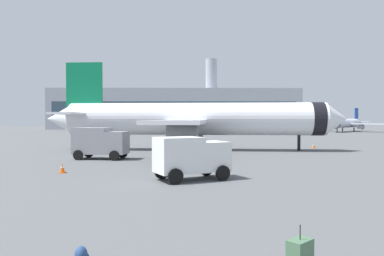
{
  "coord_description": "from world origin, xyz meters",
  "views": [
    {
      "loc": [
        0.03,
        -3.97,
        3.67
      ],
      "look_at": [
        0.45,
        23.72,
        3.0
      ],
      "focal_mm": 34.47,
      "sensor_mm": 36.0,
      "label": 1
    }
  ],
  "objects_px": {
    "airplane_taxiing": "(347,123)",
    "traveller_backpack": "(82,256)",
    "service_truck": "(100,142)",
    "cargo_van": "(191,156)",
    "safety_cone_near": "(62,168)",
    "rolling_suitcase": "(300,254)",
    "airplane_at_gate": "(194,119)",
    "safety_cone_mid": "(206,142)",
    "safety_cone_far": "(314,146)"
  },
  "relations": [
    {
      "from": "cargo_van",
      "to": "rolling_suitcase",
      "type": "relative_size",
      "value": 4.39
    },
    {
      "from": "rolling_suitcase",
      "to": "airplane_taxiing",
      "type": "bearing_deg",
      "value": 65.75
    },
    {
      "from": "airplane_taxiing",
      "to": "cargo_van",
      "type": "bearing_deg",
      "value": -118.86
    },
    {
      "from": "airplane_taxiing",
      "to": "rolling_suitcase",
      "type": "distance_m",
      "value": 107.31
    },
    {
      "from": "airplane_at_gate",
      "to": "safety_cone_mid",
      "type": "bearing_deg",
      "value": 78.93
    },
    {
      "from": "safety_cone_near",
      "to": "airplane_taxiing",
      "type": "bearing_deg",
      "value": 55.84
    },
    {
      "from": "airplane_at_gate",
      "to": "safety_cone_mid",
      "type": "relative_size",
      "value": 51.18
    },
    {
      "from": "airplane_taxiing",
      "to": "airplane_at_gate",
      "type": "bearing_deg",
      "value": -126.07
    },
    {
      "from": "airplane_at_gate",
      "to": "traveller_backpack",
      "type": "xyz_separation_m",
      "value": [
        -3.48,
        -34.35,
        -3.42
      ]
    },
    {
      "from": "airplane_at_gate",
      "to": "airplane_taxiing",
      "type": "height_order",
      "value": "airplane_at_gate"
    },
    {
      "from": "safety_cone_mid",
      "to": "service_truck",
      "type": "bearing_deg",
      "value": -118.19
    },
    {
      "from": "airplane_taxiing",
      "to": "safety_cone_near",
      "type": "height_order",
      "value": "airplane_taxiing"
    },
    {
      "from": "safety_cone_near",
      "to": "safety_cone_mid",
      "type": "distance_m",
      "value": 31.13
    },
    {
      "from": "safety_cone_near",
      "to": "service_truck",
      "type": "bearing_deg",
      "value": 86.38
    },
    {
      "from": "airplane_at_gate",
      "to": "airplane_taxiing",
      "type": "distance_m",
      "value": 78.1
    },
    {
      "from": "cargo_van",
      "to": "rolling_suitcase",
      "type": "distance_m",
      "value": 13.59
    },
    {
      "from": "service_truck",
      "to": "safety_cone_mid",
      "type": "xyz_separation_m",
      "value": [
        10.85,
        20.25,
        -1.26
      ]
    },
    {
      "from": "service_truck",
      "to": "safety_cone_far",
      "type": "distance_m",
      "value": 26.93
    },
    {
      "from": "safety_cone_far",
      "to": "rolling_suitcase",
      "type": "xyz_separation_m",
      "value": [
        -13.29,
        -37.22,
        0.08
      ]
    },
    {
      "from": "safety_cone_near",
      "to": "traveller_backpack",
      "type": "bearing_deg",
      "value": -69.88
    },
    {
      "from": "traveller_backpack",
      "to": "rolling_suitcase",
      "type": "bearing_deg",
      "value": -3.68
    },
    {
      "from": "service_truck",
      "to": "safety_cone_mid",
      "type": "height_order",
      "value": "service_truck"
    },
    {
      "from": "safety_cone_far",
      "to": "service_truck",
      "type": "bearing_deg",
      "value": -153.05
    },
    {
      "from": "service_truck",
      "to": "cargo_van",
      "type": "distance_m",
      "value": 14.3
    },
    {
      "from": "traveller_backpack",
      "to": "safety_cone_near",
      "type": "bearing_deg",
      "value": 110.12
    },
    {
      "from": "airplane_at_gate",
      "to": "safety_cone_near",
      "type": "height_order",
      "value": "airplane_at_gate"
    },
    {
      "from": "service_truck",
      "to": "traveller_backpack",
      "type": "xyz_separation_m",
      "value": [
        5.3,
        -24.68,
        -1.37
      ]
    },
    {
      "from": "safety_cone_near",
      "to": "safety_cone_far",
      "type": "xyz_separation_m",
      "value": [
        24.53,
        20.91,
        -0.02
      ]
    },
    {
      "from": "airplane_at_gate",
      "to": "safety_cone_near",
      "type": "distance_m",
      "value": 20.89
    },
    {
      "from": "service_truck",
      "to": "safety_cone_near",
      "type": "relative_size",
      "value": 7.69
    },
    {
      "from": "cargo_van",
      "to": "safety_cone_far",
      "type": "relative_size",
      "value": 7.69
    },
    {
      "from": "airplane_at_gate",
      "to": "safety_cone_mid",
      "type": "xyz_separation_m",
      "value": [
        2.07,
        10.58,
        -3.31
      ]
    },
    {
      "from": "rolling_suitcase",
      "to": "service_truck",
      "type": "bearing_deg",
      "value": 113.13
    },
    {
      "from": "safety_cone_far",
      "to": "traveller_backpack",
      "type": "height_order",
      "value": "safety_cone_far"
    },
    {
      "from": "traveller_backpack",
      "to": "airplane_at_gate",
      "type": "bearing_deg",
      "value": 84.21
    },
    {
      "from": "safety_cone_near",
      "to": "rolling_suitcase",
      "type": "xyz_separation_m",
      "value": [
        11.24,
        -16.31,
        0.07
      ]
    },
    {
      "from": "service_truck",
      "to": "safety_cone_far",
      "type": "xyz_separation_m",
      "value": [
        23.98,
        12.19,
        -1.3
      ]
    },
    {
      "from": "service_truck",
      "to": "safety_cone_near",
      "type": "xyz_separation_m",
      "value": [
        -0.55,
        -8.72,
        -1.28
      ]
    },
    {
      "from": "safety_cone_near",
      "to": "traveller_backpack",
      "type": "xyz_separation_m",
      "value": [
        5.85,
        -15.96,
        -0.09
      ]
    },
    {
      "from": "safety_cone_near",
      "to": "safety_cone_far",
      "type": "distance_m",
      "value": 32.23
    },
    {
      "from": "airplane_at_gate",
      "to": "rolling_suitcase",
      "type": "relative_size",
      "value": 32.52
    },
    {
      "from": "airplane_at_gate",
      "to": "service_truck",
      "type": "bearing_deg",
      "value": -132.25
    },
    {
      "from": "airplane_taxiing",
      "to": "safety_cone_far",
      "type": "height_order",
      "value": "airplane_taxiing"
    },
    {
      "from": "airplane_taxiing",
      "to": "safety_cone_mid",
      "type": "height_order",
      "value": "airplane_taxiing"
    },
    {
      "from": "service_truck",
      "to": "safety_cone_near",
      "type": "distance_m",
      "value": 8.83
    },
    {
      "from": "service_truck",
      "to": "safety_cone_far",
      "type": "height_order",
      "value": "service_truck"
    },
    {
      "from": "cargo_van",
      "to": "airplane_taxiing",
      "type": "bearing_deg",
      "value": 61.14
    },
    {
      "from": "airplane_at_gate",
      "to": "safety_cone_mid",
      "type": "distance_m",
      "value": 11.28
    },
    {
      "from": "safety_cone_mid",
      "to": "traveller_backpack",
      "type": "height_order",
      "value": "safety_cone_mid"
    },
    {
      "from": "airplane_taxiing",
      "to": "traveller_backpack",
      "type": "bearing_deg",
      "value": -116.91
    }
  ]
}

